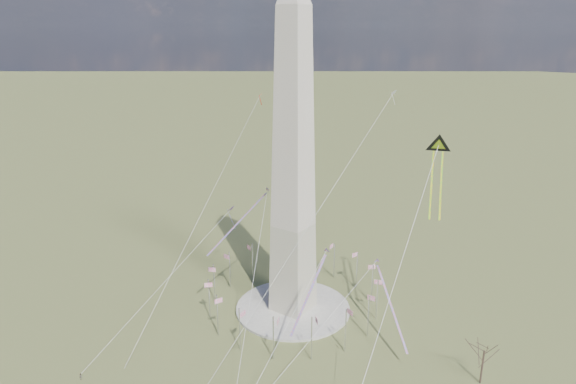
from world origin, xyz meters
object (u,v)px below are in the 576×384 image
Objects in this scene: tree_near at (485,349)px; person_west at (81,376)px; washington_monument at (293,163)px; kite_delta_black at (438,150)px.

tree_near is 101.37m from person_west.
tree_near is at bearing -2.24° from washington_monument.
kite_delta_black is at bearing -106.36° from person_west.
washington_monument reaches higher than person_west.
person_west is (-83.83, -56.24, -9.18)m from tree_near.
kite_delta_black is at bearing 18.79° from washington_monument.
washington_monument is 58.98× the size of person_west.
tree_near reaches higher than person_west.
washington_monument is at bearing 177.76° from tree_near.
tree_near is 51.31m from kite_delta_black.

